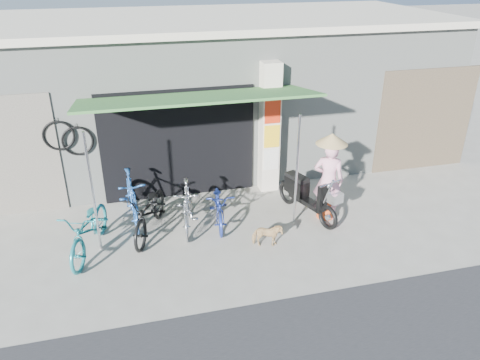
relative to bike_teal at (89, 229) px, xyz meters
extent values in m
plane|color=gray|center=(3.15, -0.69, -0.50)|extent=(80.00, 80.00, 0.00)
cube|color=#979C95|center=(3.15, 4.41, 1.25)|extent=(12.00, 5.00, 3.50)
cube|color=beige|center=(3.15, 4.41, 3.08)|extent=(12.30, 5.30, 0.16)
cube|color=black|center=(1.95, 1.89, 0.75)|extent=(3.40, 0.06, 2.50)
cube|color=black|center=(1.95, 1.90, 0.05)|extent=(3.06, 0.04, 1.10)
torus|color=black|center=(-0.15, 1.85, 1.05)|extent=(0.65, 0.05, 0.65)
cylinder|color=silver|center=(-0.15, 1.87, 1.37)|extent=(0.02, 0.02, 0.12)
torus|color=black|center=(-0.50, 1.85, 1.20)|extent=(0.65, 0.05, 0.65)
cylinder|color=silver|center=(-0.50, 1.87, 1.52)|extent=(0.02, 0.02, 0.12)
cube|color=beige|center=(4.00, 1.76, 1.00)|extent=(0.42, 0.42, 3.00)
cube|color=red|center=(4.00, 1.54, 1.45)|extent=(0.36, 0.02, 0.52)
cube|color=yellow|center=(4.00, 1.54, 0.88)|extent=(0.36, 0.02, 0.52)
cube|color=silver|center=(4.00, 1.54, 0.32)|extent=(0.36, 0.02, 0.50)
cube|color=#2F602B|center=(2.25, 0.96, 2.05)|extent=(4.60, 1.88, 0.35)
cylinder|color=silver|center=(0.15, 0.06, 0.68)|extent=(0.05, 0.05, 2.36)
cylinder|color=silver|center=(4.05, 0.06, 0.68)|extent=(0.05, 0.05, 2.36)
cube|color=brown|center=(8.15, 1.90, 0.80)|extent=(2.60, 0.06, 2.60)
imported|color=#1C7A81|center=(0.00, 0.00, 0.00)|extent=(1.17, 2.00, 0.99)
imported|color=#204E95|center=(0.81, 0.90, 0.05)|extent=(0.64, 1.84, 1.09)
imported|color=black|center=(1.14, 0.38, -0.01)|extent=(1.27, 1.97, 0.98)
imported|color=silver|center=(1.87, 0.41, 0.00)|extent=(0.73, 1.69, 0.98)
imported|color=navy|center=(2.54, 0.43, -0.09)|extent=(0.75, 1.62, 0.82)
imported|color=tan|center=(3.24, -0.65, -0.25)|extent=(0.62, 0.39, 0.49)
torus|color=black|center=(4.61, -0.34, -0.23)|extent=(0.26, 0.53, 0.53)
torus|color=black|center=(4.18, 0.88, -0.23)|extent=(0.26, 0.53, 0.53)
cube|color=black|center=(4.40, 0.27, -0.16)|extent=(0.52, 0.97, 0.10)
cube|color=black|center=(4.28, 0.60, 0.06)|extent=(0.43, 0.60, 0.34)
cube|color=black|center=(4.28, 0.60, 0.27)|extent=(0.41, 0.60, 0.09)
cube|color=black|center=(4.55, -0.15, 0.12)|extent=(0.24, 0.17, 0.56)
cylinder|color=silver|center=(4.60, -0.31, 0.52)|extent=(0.50, 0.20, 0.03)
cube|color=silver|center=(4.66, -0.48, 0.28)|extent=(0.31, 0.27, 0.20)
imported|color=pink|center=(4.78, 0.13, 0.35)|extent=(0.74, 0.66, 1.70)
cone|color=#C2441B|center=(4.78, 0.13, -0.27)|extent=(0.38, 0.38, 0.46)
cone|color=tan|center=(4.78, 0.13, 1.28)|extent=(0.64, 0.64, 0.22)
camera|label=1|loc=(0.88, -7.81, 4.58)|focal=35.00mm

